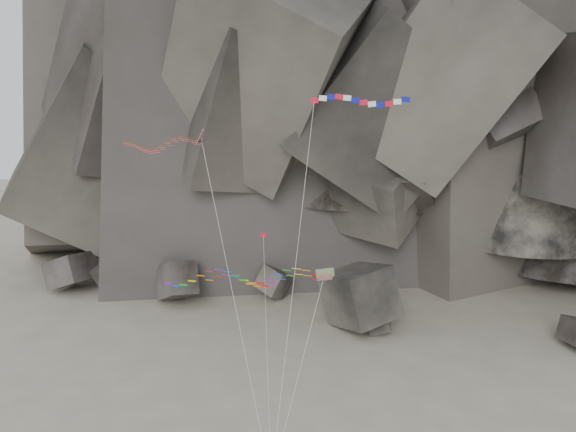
% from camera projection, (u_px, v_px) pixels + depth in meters
% --- Properties ---
extents(headland, '(110.00, 70.00, 84.00)m').
position_uv_depth(headland, '(358.00, 25.00, 116.40)').
color(headland, '#5C544B').
rests_on(headland, ground).
extents(boulder_field, '(86.78, 16.93, 9.44)m').
position_uv_depth(boulder_field, '(303.00, 301.00, 88.05)').
color(boulder_field, '#47423F').
rests_on(boulder_field, ground).
extents(delta_kite, '(15.89, 8.52, 27.11)m').
position_uv_depth(delta_kite, '(157.00, 144.00, 55.29)').
color(delta_kite, red).
rests_on(delta_kite, ground).
extents(banner_kite, '(9.19, 10.99, 29.86)m').
position_uv_depth(banner_kite, '(358.00, 104.00, 52.73)').
color(banner_kite, red).
rests_on(banner_kite, ground).
extents(parafoil_kite, '(15.87, 7.08, 15.97)m').
position_uv_depth(parafoil_kite, '(237.00, 277.00, 54.76)').
color(parafoil_kite, yellow).
rests_on(parafoil_kite, ground).
extents(pennant_kite, '(3.81, 11.24, 17.34)m').
position_uv_depth(pennant_kite, '(265.00, 283.00, 56.57)').
color(pennant_kite, red).
rests_on(pennant_kite, ground).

